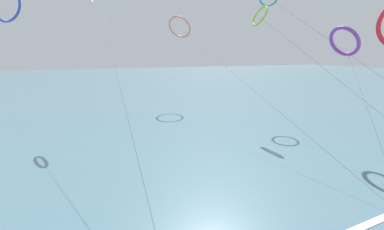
% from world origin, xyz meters
% --- Properties ---
extents(sea_water, '(400.00, 200.00, 0.08)m').
position_xyz_m(sea_water, '(0.00, 107.86, 0.04)').
color(sea_water, slate).
rests_on(sea_water, ground).
extents(kite_coral, '(5.17, 48.87, 17.41)m').
position_xyz_m(kite_coral, '(12.69, 58.19, 15.33)').
color(kite_coral, '#EA7260').
rests_on(kite_coral, ground).
extents(kite_lime, '(2.01, 28.46, 16.90)m').
position_xyz_m(kite_lime, '(17.10, 38.15, 15.39)').
color(kite_lime, '#8CC62D').
rests_on(kite_lime, ground).
extents(kite_cobalt, '(4.22, 38.68, 18.83)m').
position_xyz_m(kite_cobalt, '(-15.10, 50.02, 16.55)').
color(kite_cobalt, '#2647B7').
rests_on(kite_cobalt, ground).
extents(kite_violet, '(16.75, 20.50, 13.21)m').
position_xyz_m(kite_violet, '(19.01, 25.67, 11.55)').
color(kite_violet, purple).
rests_on(kite_violet, ground).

